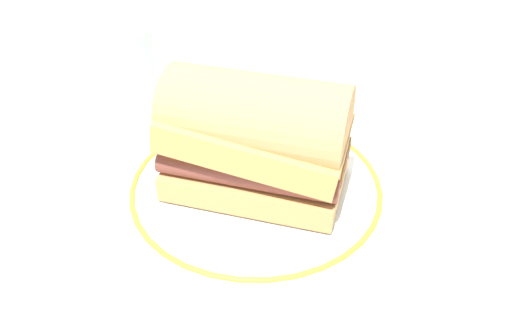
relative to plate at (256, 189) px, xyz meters
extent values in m
plane|color=silver|center=(0.03, -0.03, -0.01)|extent=(1.50, 1.50, 0.00)
cylinder|color=white|center=(0.00, 0.00, 0.00)|extent=(0.28, 0.28, 0.01)
torus|color=#B29333|center=(0.00, 0.00, 0.00)|extent=(0.26, 0.26, 0.01)
cube|color=tan|center=(0.00, 0.00, 0.02)|extent=(0.20, 0.16, 0.03)
cylinder|color=brown|center=(-0.01, -0.03, 0.04)|extent=(0.17, 0.08, 0.02)
cylinder|color=brown|center=(0.00, -0.01, 0.04)|extent=(0.17, 0.08, 0.02)
cylinder|color=brown|center=(0.00, 0.01, 0.04)|extent=(0.17, 0.08, 0.02)
cylinder|color=brown|center=(0.01, 0.03, 0.04)|extent=(0.17, 0.08, 0.02)
cube|color=tan|center=(0.00, 0.00, 0.07)|extent=(0.20, 0.16, 0.05)
cylinder|color=tan|center=(0.00, 0.00, 0.09)|extent=(0.19, 0.14, 0.09)
cylinder|color=silver|center=(-0.14, 0.18, 0.05)|extent=(0.06, 0.06, 0.11)
cylinder|color=gold|center=(-0.14, 0.18, 0.02)|extent=(0.06, 0.06, 0.06)
camera|label=1|loc=(-0.03, -0.44, 0.37)|focal=39.33mm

